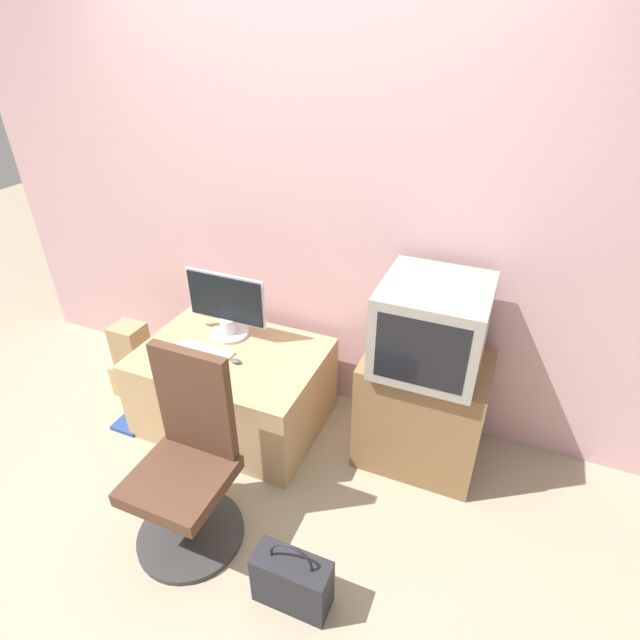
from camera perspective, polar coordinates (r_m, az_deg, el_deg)
ground_plane at (r=2.71m, az=-13.87°, el=-23.59°), size 12.00×12.00×0.00m
wall_back at (r=2.86m, az=-1.75°, el=13.42°), size 4.40×0.05×2.60m
desk at (r=3.10m, az=-9.81°, el=-7.55°), size 1.06×0.76×0.51m
side_stand at (r=2.84m, az=11.52°, el=-10.00°), size 0.65×0.49×0.67m
main_monitor at (r=3.01m, az=-10.64°, el=1.51°), size 0.51×0.24×0.41m
keyboard at (r=2.97m, az=-13.20°, el=-3.50°), size 0.36×0.12×0.01m
mouse at (r=2.84m, az=-9.57°, el=-4.68°), size 0.06×0.03×0.03m
crt_tv at (r=2.49m, az=12.68°, el=-0.65°), size 0.51×0.52×0.45m
office_chair at (r=2.47m, az=-14.87°, el=-16.23°), size 0.51×0.51×0.99m
cardboard_box_lower at (r=3.56m, az=-19.99°, el=-6.42°), size 0.31×0.19×0.22m
cardboard_box_upper at (r=3.41m, az=-20.79°, el=-2.87°), size 0.19×0.17×0.31m
handbag at (r=2.39m, az=-3.20°, el=-27.60°), size 0.33×0.14×0.38m
book at (r=3.38m, az=-20.86°, el=-11.03°), size 0.18×0.16×0.02m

